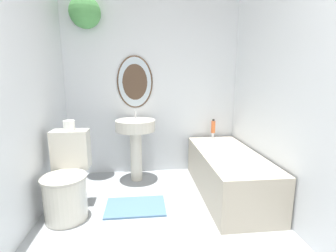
{
  "coord_description": "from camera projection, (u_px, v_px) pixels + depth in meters",
  "views": [
    {
      "loc": [
        -0.15,
        -0.46,
        1.32
      ],
      "look_at": [
        0.09,
        1.78,
        0.87
      ],
      "focal_mm": 26.0,
      "sensor_mm": 36.0,
      "label": 1
    }
  ],
  "objects": [
    {
      "name": "shampoo_bottle",
      "position": [
        213.0,
        127.0,
        3.35
      ],
      "size": [
        0.06,
        0.06,
        0.19
      ],
      "color": "#DB6633",
      "rests_on": "bathtub"
    },
    {
      "name": "toilet_paper_roll",
      "position": [
        69.0,
        125.0,
        2.44
      ],
      "size": [
        0.11,
        0.11,
        0.1
      ],
      "color": "white",
      "rests_on": "toilet"
    },
    {
      "name": "wall_back",
      "position": [
        144.0,
        77.0,
        3.26
      ],
      "size": [
        2.42,
        0.37,
        2.4
      ],
      "color": "silver",
      "rests_on": "ground_plane"
    },
    {
      "name": "bath_mat",
      "position": [
        136.0,
        207.0,
        2.51
      ],
      "size": [
        0.61,
        0.4,
        0.02
      ],
      "color": "#4C7093",
      "rests_on": "ground_plane"
    },
    {
      "name": "wall_right",
      "position": [
        303.0,
        92.0,
        2.01
      ],
      "size": [
        0.06,
        2.99,
        2.4
      ],
      "color": "silver",
      "rests_on": "ground_plane"
    },
    {
      "name": "toilet",
      "position": [
        67.0,
        182.0,
        2.34
      ],
      "size": [
        0.41,
        0.6,
        0.8
      ],
      "color": "beige",
      "rests_on": "ground_plane"
    },
    {
      "name": "bathtub",
      "position": [
        228.0,
        172.0,
        2.78
      ],
      "size": [
        0.63,
        1.49,
        0.57
      ],
      "color": "#B2A893",
      "rests_on": "ground_plane"
    },
    {
      "name": "pedestal_sink",
      "position": [
        136.0,
        134.0,
        3.09
      ],
      "size": [
        0.5,
        0.5,
        0.89
      ],
      "color": "beige",
      "rests_on": "ground_plane"
    }
  ]
}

